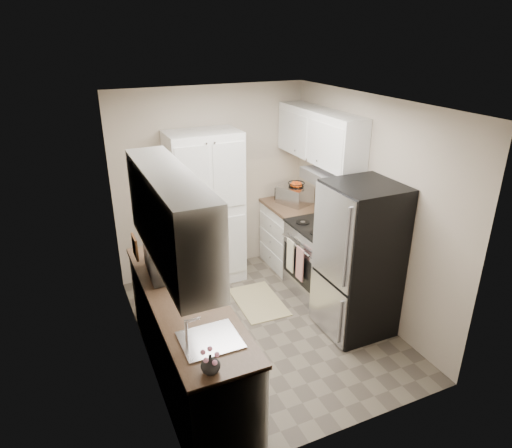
# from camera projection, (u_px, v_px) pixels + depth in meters

# --- Properties ---
(ground) EXTENTS (3.20, 3.20, 0.00)m
(ground) POSITION_uv_depth(u_px,v_px,m) (263.00, 326.00, 5.21)
(ground) COLOR #665B4C
(ground) RESTS_ON ground
(room_shell) EXTENTS (2.64, 3.24, 2.52)m
(room_shell) POSITION_uv_depth(u_px,v_px,m) (263.00, 192.00, 4.55)
(room_shell) COLOR #B7A794
(room_shell) RESTS_ON ground
(pantry_cabinet) EXTENTS (0.90, 0.55, 2.00)m
(pantry_cabinet) POSITION_uv_depth(u_px,v_px,m) (206.00, 209.00, 5.84)
(pantry_cabinet) COLOR white
(pantry_cabinet) RESTS_ON ground
(base_cabinet_left) EXTENTS (0.60, 2.30, 0.88)m
(base_cabinet_left) POSITION_uv_depth(u_px,v_px,m) (187.00, 339.00, 4.30)
(base_cabinet_left) COLOR white
(base_cabinet_left) RESTS_ON ground
(countertop_left) EXTENTS (0.63, 2.33, 0.04)m
(countertop_left) POSITION_uv_depth(u_px,v_px,m) (184.00, 297.00, 4.12)
(countertop_left) COLOR brown
(countertop_left) RESTS_ON base_cabinet_left
(base_cabinet_right) EXTENTS (0.60, 0.80, 0.88)m
(base_cabinet_right) POSITION_uv_depth(u_px,v_px,m) (291.00, 236.00, 6.40)
(base_cabinet_right) COLOR white
(base_cabinet_right) RESTS_ON ground
(countertop_right) EXTENTS (0.63, 0.83, 0.04)m
(countertop_right) POSITION_uv_depth(u_px,v_px,m) (292.00, 206.00, 6.22)
(countertop_right) COLOR brown
(countertop_right) RESTS_ON base_cabinet_right
(electric_range) EXTENTS (0.71, 0.78, 1.13)m
(electric_range) POSITION_uv_depth(u_px,v_px,m) (320.00, 258.00, 5.71)
(electric_range) COLOR #B7B7BC
(electric_range) RESTS_ON ground
(refrigerator) EXTENTS (0.70, 0.72, 1.70)m
(refrigerator) POSITION_uv_depth(u_px,v_px,m) (359.00, 260.00, 4.88)
(refrigerator) COLOR #B7B7BC
(refrigerator) RESTS_ON ground
(microwave) EXTENTS (0.39, 0.56, 0.30)m
(microwave) POSITION_uv_depth(u_px,v_px,m) (167.00, 259.00, 4.42)
(microwave) COLOR silver
(microwave) RESTS_ON countertop_left
(wine_bottle) EXTENTS (0.07, 0.07, 0.27)m
(wine_bottle) POSITION_uv_depth(u_px,v_px,m) (151.00, 247.00, 4.70)
(wine_bottle) COLOR black
(wine_bottle) RESTS_ON countertop_left
(flower_vase) EXTENTS (0.14, 0.14, 0.15)m
(flower_vase) POSITION_uv_depth(u_px,v_px,m) (210.00, 364.00, 3.16)
(flower_vase) COLOR silver
(flower_vase) RESTS_ON countertop_left
(cutting_board) EXTENTS (0.04, 0.21, 0.27)m
(cutting_board) POSITION_uv_depth(u_px,v_px,m) (173.00, 237.00, 4.93)
(cutting_board) COLOR #4A9432
(cutting_board) RESTS_ON countertop_left
(toaster_oven) EXTENTS (0.46, 0.51, 0.24)m
(toaster_oven) POSITION_uv_depth(u_px,v_px,m) (295.00, 195.00, 6.21)
(toaster_oven) COLOR #AEAEB3
(toaster_oven) RESTS_ON countertop_right
(fruit_basket) EXTENTS (0.25, 0.25, 0.09)m
(fruit_basket) POSITION_uv_depth(u_px,v_px,m) (296.00, 184.00, 6.14)
(fruit_basket) COLOR #F95413
(fruit_basket) RESTS_ON toaster_oven
(kitchen_mat) EXTENTS (0.56, 0.86, 0.01)m
(kitchen_mat) POSITION_uv_depth(u_px,v_px,m) (259.00, 302.00, 5.66)
(kitchen_mat) COLOR tan
(kitchen_mat) RESTS_ON ground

